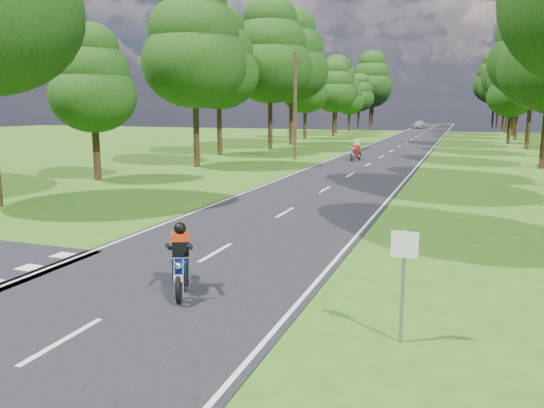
% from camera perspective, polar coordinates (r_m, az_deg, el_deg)
% --- Properties ---
extents(ground, '(160.00, 160.00, 0.00)m').
position_cam_1_polar(ground, '(13.18, -9.93, -7.44)').
color(ground, '#2E5C15').
rests_on(ground, ground).
extents(main_road, '(7.00, 140.00, 0.02)m').
position_cam_1_polar(main_road, '(61.28, 14.22, 6.41)').
color(main_road, black).
rests_on(main_road, ground).
extents(road_markings, '(7.40, 140.00, 0.01)m').
position_cam_1_polar(road_markings, '(59.44, 13.89, 6.32)').
color(road_markings, silver).
rests_on(road_markings, main_road).
extents(treeline, '(40.00, 115.35, 14.78)m').
position_cam_1_polar(treeline, '(71.18, 16.59, 13.47)').
color(treeline, black).
rests_on(treeline, ground).
extents(telegraph_pole, '(1.20, 0.26, 8.00)m').
position_cam_1_polar(telegraph_pole, '(40.74, 2.51, 10.54)').
color(telegraph_pole, '#382616').
rests_on(telegraph_pole, ground).
extents(road_sign, '(0.45, 0.07, 2.00)m').
position_cam_1_polar(road_sign, '(9.24, 13.98, -6.67)').
color(road_sign, slate).
rests_on(road_sign, ground).
extents(rider_near_blue, '(1.34, 1.88, 1.50)m').
position_cam_1_polar(rider_near_blue, '(11.76, -9.84, -5.71)').
color(rider_near_blue, navy).
rests_on(rider_near_blue, main_road).
extents(rider_far_red, '(0.87, 1.95, 1.57)m').
position_cam_1_polar(rider_far_red, '(40.27, 9.02, 5.77)').
color(rider_far_red, '#A10C19').
rests_on(rider_far_red, main_road).
extents(distant_car, '(3.17, 4.80, 1.52)m').
position_cam_1_polar(distant_car, '(101.87, 15.61, 8.27)').
color(distant_car, silver).
rests_on(distant_car, main_road).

